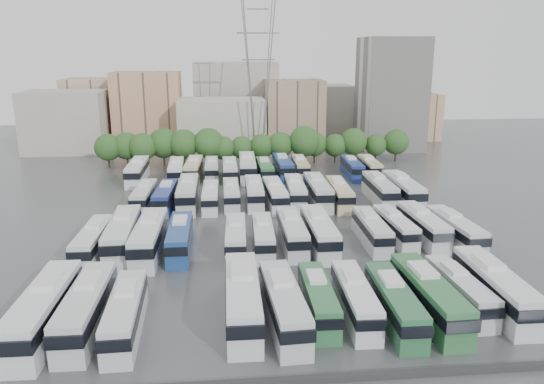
{
  "coord_description": "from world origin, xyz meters",
  "views": [
    {
      "loc": [
        -6.62,
        -65.58,
        22.94
      ],
      "look_at": [
        0.79,
        8.64,
        3.0
      ],
      "focal_mm": 35.0,
      "sensor_mm": 36.0,
      "label": 1
    }
  ],
  "objects": [
    {
      "name": "bus_r2_s6",
      "position": [
        -1.51,
        13.23,
        1.82
      ],
      "size": [
        2.78,
        11.86,
        3.71
      ],
      "rotation": [
        0.0,
        0.0,
        -0.02
      ],
      "color": "silver",
      "rests_on": "ground"
    },
    {
      "name": "bus_r1_s5",
      "position": [
        -5.03,
        -6.61,
        1.7
      ],
      "size": [
        2.81,
        11.09,
        3.45
      ],
      "rotation": [
        0.0,
        0.0,
        -0.04
      ],
      "color": "silver",
      "rests_on": "ground"
    },
    {
      "name": "bus_r1_s13",
      "position": [
        21.63,
        -6.96,
        1.84
      ],
      "size": [
        3.15,
        12.03,
        3.74
      ],
      "rotation": [
        0.0,
        0.0,
        0.05
      ],
      "color": "silver",
      "rests_on": "ground"
    },
    {
      "name": "bus_r0_s6",
      "position": [
        -1.52,
        -24.59,
        1.93
      ],
      "size": [
        3.36,
        12.67,
        3.94
      ],
      "rotation": [
        0.0,
        0.0,
        0.05
      ],
      "color": "silver",
      "rests_on": "ground"
    },
    {
      "name": "bus_r2_s9",
      "position": [
        8.28,
        12.37,
        1.99
      ],
      "size": [
        3.0,
        12.96,
        4.06
      ],
      "rotation": [
        0.0,
        0.0,
        -0.01
      ],
      "color": "silver",
      "rests_on": "ground"
    },
    {
      "name": "bus_r2_s2",
      "position": [
        -14.92,
        12.13,
        1.78
      ],
      "size": [
        3.09,
        11.65,
        3.62
      ],
      "rotation": [
        0.0,
        0.0,
        -0.05
      ],
      "color": "navy",
      "rests_on": "ground"
    },
    {
      "name": "electricity_pylon",
      "position": [
        2.0,
        50.0,
        18.66
      ],
      "size": [
        9.0,
        6.91,
        33.83
      ],
      "color": "slate",
      "rests_on": "ground"
    },
    {
      "name": "bus_r1_s0",
      "position": [
        -21.36,
        -6.61,
        1.8
      ],
      "size": [
        2.87,
        11.76,
        3.67
      ],
      "rotation": [
        0.0,
        0.0,
        -0.03
      ],
      "color": "silver",
      "rests_on": "ground"
    },
    {
      "name": "bus_r1_s3",
      "position": [
        -11.56,
        -6.26,
        1.8
      ],
      "size": [
        2.57,
        11.72,
        3.68
      ],
      "rotation": [
        0.0,
        0.0,
        -0.0
      ],
      "color": "navy",
      "rests_on": "ground"
    },
    {
      "name": "bus_r0_s12",
      "position": [
        18.11,
        -23.29,
        2.01
      ],
      "size": [
        3.18,
        13.12,
        4.09
      ],
      "rotation": [
        0.0,
        0.0,
        -0.03
      ],
      "color": "silver",
      "rests_on": "ground"
    },
    {
      "name": "bus_r1_s2",
      "position": [
        -15.03,
        -6.63,
        2.06
      ],
      "size": [
        3.21,
        13.44,
        4.2
      ],
      "rotation": [
        0.0,
        0.0,
        -0.02
      ],
      "color": "silver",
      "rests_on": "ground"
    },
    {
      "name": "bus_r2_s13",
      "position": [
        21.48,
        11.57,
        2.08
      ],
      "size": [
        3.1,
        13.56,
        4.25
      ],
      "rotation": [
        0.0,
        0.0,
        -0.01
      ],
      "color": "silver",
      "rests_on": "ground"
    },
    {
      "name": "bus_r0_s0",
      "position": [
        -21.54,
        -23.96,
        2.11
      ],
      "size": [
        3.21,
        13.75,
        4.3
      ],
      "rotation": [
        0.0,
        0.0,
        -0.02
      ],
      "color": "silver",
      "rests_on": "ground"
    },
    {
      "name": "bus_r3_s2",
      "position": [
        -14.64,
        29.74,
        1.85
      ],
      "size": [
        3.04,
        12.12,
        3.78
      ],
      "rotation": [
        0.0,
        0.0,
        0.03
      ],
      "color": "white",
      "rests_on": "ground"
    },
    {
      "name": "ground",
      "position": [
        0.0,
        0.0,
        0.0
      ],
      "size": [
        220.0,
        220.0,
        0.0
      ],
      "primitive_type": "plane",
      "color": "#424447",
      "rests_on": "ground"
    },
    {
      "name": "bus_r1_s12",
      "position": [
        18.34,
        -4.92,
        1.86
      ],
      "size": [
        2.94,
        12.16,
        3.8
      ],
      "rotation": [
        0.0,
        0.0,
        0.03
      ],
      "color": "silver",
      "rests_on": "ground"
    },
    {
      "name": "bus_r1_s1",
      "position": [
        -18.25,
        -5.36,
        2.09
      ],
      "size": [
        3.29,
        13.62,
        4.25
      ],
      "rotation": [
        0.0,
        0.0,
        0.03
      ],
      "color": "silver",
      "rests_on": "ground"
    },
    {
      "name": "bus_r0_s7",
      "position": [
        1.71,
        -23.29,
        1.66
      ],
      "size": [
        2.57,
        10.85,
        3.39
      ],
      "rotation": [
        0.0,
        0.0,
        -0.02
      ],
      "color": "#2F6E3F",
      "rests_on": "ground"
    },
    {
      "name": "bus_r0_s2",
      "position": [
        -14.81,
        -24.64,
        1.8
      ],
      "size": [
        2.86,
        11.77,
        3.67
      ],
      "rotation": [
        0.0,
        0.0,
        0.03
      ],
      "color": "silver",
      "rests_on": "ground"
    },
    {
      "name": "bus_r3_s8",
      "position": [
        5.06,
        30.72,
        1.92
      ],
      "size": [
        2.87,
        12.52,
        3.92
      ],
      "rotation": [
        0.0,
        0.0,
        0.01
      ],
      "color": "navy",
      "rests_on": "ground"
    },
    {
      "name": "tree_line",
      "position": [
        -1.48,
        42.07,
        4.3
      ],
      "size": [
        65.12,
        7.89,
        8.06
      ],
      "color": "black",
      "rests_on": "ground"
    },
    {
      "name": "bus_r0_s11",
      "position": [
        14.99,
        -22.85,
        1.68
      ],
      "size": [
        2.78,
        10.98,
        3.42
      ],
      "rotation": [
        0.0,
        0.0,
        0.04
      ],
      "color": "silver",
      "rests_on": "ground"
    },
    {
      "name": "bus_r1_s6",
      "position": [
        -1.78,
        -6.52,
        1.69
      ],
      "size": [
        2.79,
        11.03,
        3.43
      ],
      "rotation": [
        0.0,
        0.0,
        -0.04
      ],
      "color": "silver",
      "rests_on": "ground"
    },
    {
      "name": "bus_r1_s11",
      "position": [
        14.9,
        -4.69,
        1.69
      ],
      "size": [
        2.87,
        11.07,
        3.44
      ],
      "rotation": [
        0.0,
        0.0,
        0.04
      ],
      "color": "silver",
      "rests_on": "ground"
    },
    {
      "name": "bus_r1_s7",
      "position": [
        1.76,
        -5.87,
        1.85
      ],
      "size": [
        2.63,
        12.03,
        3.77
      ],
      "rotation": [
        0.0,
        0.0,
        -0.0
      ],
      "color": "silver",
      "rests_on": "ground"
    },
    {
      "name": "apartment_tower",
      "position": [
        34.0,
        58.0,
        13.0
      ],
      "size": [
        14.0,
        14.0,
        26.0
      ],
      "primitive_type": "cube",
      "color": "silver",
      "rests_on": "ground"
    },
    {
      "name": "city_buildings",
      "position": [
        -7.46,
        71.86,
        7.87
      ],
      "size": [
        102.0,
        35.0,
        20.0
      ],
      "color": "#9E998E",
      "rests_on": "ground"
    },
    {
      "name": "bus_r2_s12",
      "position": [
        18.11,
        12.55,
        1.96
      ],
      "size": [
        3.11,
        12.79,
        3.99
      ],
      "rotation": [
        0.0,
        0.0,
        -0.03
      ],
      "color": "silver",
      "rests_on": "ground"
    },
    {
      "name": "bus_r1_s8",
      "position": [
        4.98,
        -6.41,
        1.97
      ],
      "size": [
        2.8,
        12.82,
        4.02
      ],
      "rotation": [
        0.0,
        0.0,
        -0.0
      ],
      "color": "silver",
      "rests_on": "ground"
    },
    {
      "name": "bus_r3_s13",
      "position": [
        21.41,
        29.77,
        1.75
      ],
      "size": [
        2.91,
        11.46,
        3.57
      ],
      "rotation": [
        0.0,
        0.0,
        -0.04
      ],
      "color": "beige",
      "rests_on": "ground"
    },
    {
      "name": "bus_r3_s5",
      "position": [
        -4.91,
        29.04,
        1.83
      ],
      "size": [
        2.6,
        11.87,
        3.72
      ],
      "rotation": [
        0.0,
        0.0,
        -0.0
      ],
      "color": "silver",
      "rests_on": "ground"
    },
    {
      "name": "bus_r1_s10",
      "position": [
        11.59,
        -5.72,
        1.75
      ],
      "size": [
        2.72,
        11.42,
        3.57
      ],
      "rotation": [
        0.0,
        0.0,
        -0.02
      ],
      "color": "silver",
      "rests_on": "ground"
    },
    {
      "name": "bus_r2_s1",
      "position": [
        -18.15,
        12.84,
        1.75
      ],
      "size": [
        2.88,
        11.42,
        3.56
      ],
      "rotation": [
        0.0,
        0.0,
        -0.04
      ],
      "color": "silver",
      "rests_on": "ground"
    },
    {
      "name": "bus_r0_s8",
      "position": [
        4.99,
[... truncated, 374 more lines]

